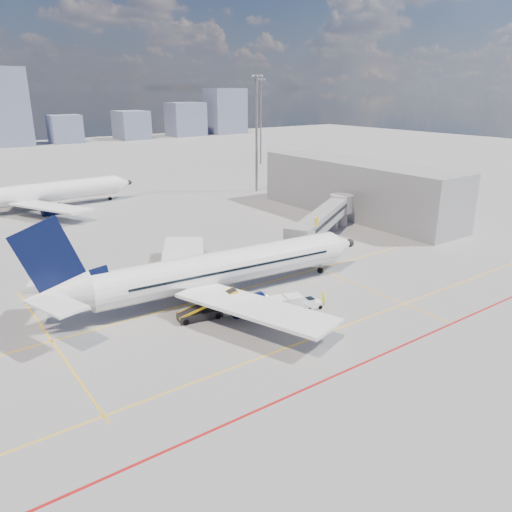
{
  "coord_description": "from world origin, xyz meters",
  "views": [
    {
      "loc": [
        -29.02,
        -37.34,
        22.69
      ],
      "look_at": [
        3.45,
        7.49,
        4.0
      ],
      "focal_mm": 35.0,
      "sensor_mm": 36.0,
      "label": 1
    }
  ],
  "objects_px": {
    "baggage_tug": "(312,303)",
    "ramp_worker": "(323,299)",
    "cargo_dolly": "(285,305)",
    "main_aircraft": "(212,271)",
    "belt_loader": "(201,312)",
    "second_aircraft": "(35,194)"
  },
  "relations": [
    {
      "from": "second_aircraft",
      "to": "cargo_dolly",
      "type": "relative_size",
      "value": 9.45
    },
    {
      "from": "belt_loader",
      "to": "ramp_worker",
      "type": "distance_m",
      "value": 13.44
    },
    {
      "from": "second_aircraft",
      "to": "belt_loader",
      "type": "height_order",
      "value": "second_aircraft"
    },
    {
      "from": "main_aircraft",
      "to": "belt_loader",
      "type": "bearing_deg",
      "value": -128.26
    },
    {
      "from": "main_aircraft",
      "to": "ramp_worker",
      "type": "bearing_deg",
      "value": -41.48
    },
    {
      "from": "second_aircraft",
      "to": "baggage_tug",
      "type": "distance_m",
      "value": 67.09
    },
    {
      "from": "cargo_dolly",
      "to": "belt_loader",
      "type": "relative_size",
      "value": 0.63
    },
    {
      "from": "main_aircraft",
      "to": "baggage_tug",
      "type": "distance_m",
      "value": 11.71
    },
    {
      "from": "baggage_tug",
      "to": "ramp_worker",
      "type": "distance_m",
      "value": 1.59
    },
    {
      "from": "baggage_tug",
      "to": "cargo_dolly",
      "type": "distance_m",
      "value": 3.48
    },
    {
      "from": "baggage_tug",
      "to": "second_aircraft",
      "type": "bearing_deg",
      "value": 113.39
    },
    {
      "from": "main_aircraft",
      "to": "cargo_dolly",
      "type": "distance_m",
      "value": 9.55
    },
    {
      "from": "second_aircraft",
      "to": "baggage_tug",
      "type": "height_order",
      "value": "second_aircraft"
    },
    {
      "from": "cargo_dolly",
      "to": "belt_loader",
      "type": "xyz_separation_m",
      "value": [
        -7.49,
        4.5,
        -0.48
      ]
    },
    {
      "from": "ramp_worker",
      "to": "belt_loader",
      "type": "bearing_deg",
      "value": 74.32
    },
    {
      "from": "cargo_dolly",
      "to": "ramp_worker",
      "type": "bearing_deg",
      "value": 9.03
    },
    {
      "from": "main_aircraft",
      "to": "baggage_tug",
      "type": "height_order",
      "value": "main_aircraft"
    },
    {
      "from": "ramp_worker",
      "to": "second_aircraft",
      "type": "bearing_deg",
      "value": 18.42
    },
    {
      "from": "belt_loader",
      "to": "ramp_worker",
      "type": "bearing_deg",
      "value": -11.32
    },
    {
      "from": "baggage_tug",
      "to": "cargo_dolly",
      "type": "relative_size",
      "value": 0.49
    },
    {
      "from": "main_aircraft",
      "to": "second_aircraft",
      "type": "relative_size",
      "value": 1.02
    },
    {
      "from": "baggage_tug",
      "to": "belt_loader",
      "type": "height_order",
      "value": "belt_loader"
    }
  ]
}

